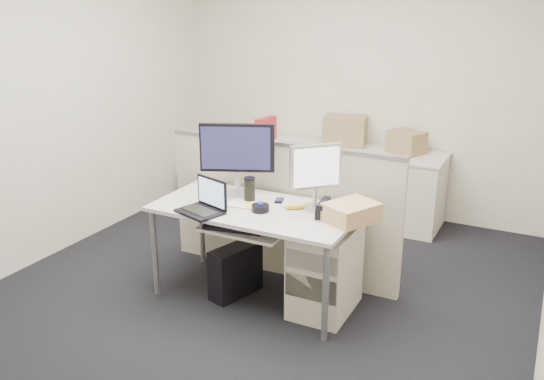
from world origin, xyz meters
The scene contains 26 objects.
floor centered at (0.00, 0.00, -0.01)m, with size 4.00×4.50×0.01m, color black.
wall_back centered at (0.00, 2.25, 1.35)m, with size 4.00×0.02×2.70m, color silver.
wall_left centered at (-2.00, 0.00, 1.35)m, with size 0.02×4.50×2.70m, color silver.
desk centered at (0.00, 0.00, 0.66)m, with size 1.50×0.75×0.73m.
keyboard_tray centered at (0.00, -0.18, 0.62)m, with size 0.62×0.32×0.02m, color beige.
drawer_pedestal centered at (0.55, 0.05, 0.33)m, with size 0.40×0.55×0.65m, color beige.
cubicle_partition centered at (0.00, 0.45, 0.55)m, with size 2.00×0.06×1.10m, color #B5AB91.
back_counter centered at (0.00, 1.93, 0.36)m, with size 2.00×0.60×0.72m, color beige.
monitor_main centered at (-0.25, 0.18, 1.02)m, with size 0.57×0.22×0.57m, color black.
monitor_small centered at (0.40, 0.18, 0.97)m, with size 0.39×0.19×0.48m, color #B7B7BC.
laptop centered at (-0.30, -0.28, 0.85)m, with size 0.32×0.24×0.24m, color black.
trackball centered at (0.07, -0.05, 0.75)m, with size 0.13×0.13×0.05m, color black.
desk_phone centered at (0.60, 0.08, 0.77)m, with size 0.25×0.20×0.08m, color black.
paper_stack centered at (-0.12, 0.05, 0.74)m, with size 0.21×0.26×0.01m, color silver.
sticky_pad centered at (-0.05, 0.00, 0.74)m, with size 0.09×0.09×0.01m, color yellow.
travel_mug centered at (-0.10, 0.10, 0.82)m, with size 0.08×0.08×0.18m, color black.
banana centered at (0.28, 0.10, 0.75)m, with size 0.17×0.04×0.04m, color yellow.
cellphone centered at (0.10, 0.20, 0.74)m, with size 0.06×0.11×0.01m, color black.
manila_folders centered at (0.72, 0.07, 0.79)m, with size 0.27×0.34×0.13m, color tan.
keyboard centered at (-0.05, -0.22, 0.64)m, with size 0.44×0.16×0.02m, color black.
pc_tower_desk centered at (-0.15, -0.05, 0.20)m, with size 0.17×0.43×0.40m, color black.
pc_tower_spare_dark centered at (-1.05, 1.63, 0.20)m, with size 0.17×0.43×0.40m, color black.
pc_tower_spare_silver centered at (-1.70, 1.77, 0.20)m, with size 0.17×0.42×0.40m, color #B7B7BC.
cardboard_box_left centered at (-0.05, 2.05, 0.88)m, with size 0.42×0.32×0.32m, color #957554.
cardboard_box_right centered at (0.60, 2.01, 0.84)m, with size 0.33×0.26×0.24m, color #957554.
red_binder centered at (-0.86, 1.83, 0.86)m, with size 0.07×0.29×0.27m, color red.
Camera 1 is at (1.91, -3.49, 2.21)m, focal length 38.00 mm.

